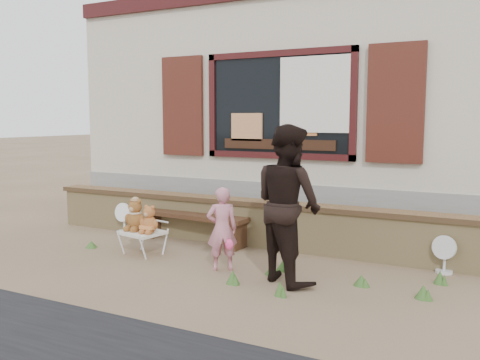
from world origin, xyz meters
The scene contains 12 objects.
ground centered at (0.00, 0.00, 0.00)m, with size 80.00×80.00×0.00m, color brown.
shopfront centered at (0.00, 4.49, 2.00)m, with size 8.04×5.13×4.00m.
brick_wall centered at (0.00, 1.00, 0.34)m, with size 7.10×0.36×0.67m.
bench centered at (-0.82, 0.75, 0.32)m, with size 1.73×0.48×0.44m.
folding_chair centered at (-1.11, -0.13, 0.29)m, with size 0.59×0.55×0.32m.
teddy_bear_left centered at (-1.24, -0.11, 0.54)m, with size 0.32×0.28×0.44m, color brown, non-canonical shape.
teddy_bear_right centered at (-0.97, -0.16, 0.51)m, with size 0.28×0.24×0.38m, color brown, non-canonical shape.
child centered at (0.20, -0.29, 0.51)m, with size 0.37×0.24×1.02m, color pink.
adult centered at (1.06, -0.31, 0.89)m, with size 0.86×0.67×1.78m, color black.
fan_left centered at (-2.19, 0.79, 0.25)m, with size 0.31×0.21×0.49m.
fan_right centered at (2.63, 0.80, 0.23)m, with size 0.30×0.20×0.46m.
grass_tufts centered at (1.14, -0.22, 0.07)m, with size 4.78×1.30×0.16m.
Camera 1 is at (3.12, -5.56, 1.83)m, focal length 38.00 mm.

